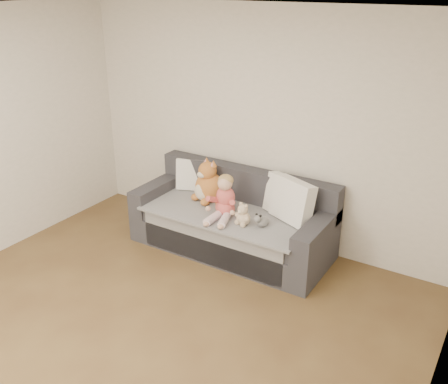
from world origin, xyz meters
name	(u,v)px	position (x,y,z in m)	size (l,w,h in m)	color
room_shell	(134,192)	(0.00, 0.42, 1.30)	(5.00, 5.00, 5.00)	brown
sofa	(233,222)	(-0.09, 2.06, 0.31)	(2.20, 0.94, 0.85)	#2D2C32
cushion_left	(194,174)	(-0.78, 2.31, 0.66)	(0.44, 0.32, 0.38)	white
cushion_right_back	(284,197)	(0.44, 2.23, 0.69)	(0.51, 0.38, 0.44)	white
cushion_right_front	(292,201)	(0.57, 2.16, 0.70)	(0.53, 0.39, 0.46)	white
toddler	(224,199)	(-0.08, 1.86, 0.67)	(0.33, 0.48, 0.47)	#CA474D
plush_cat	(209,185)	(-0.45, 2.12, 0.66)	(0.40, 0.36, 0.52)	#A34D24
teddy_bear	(243,216)	(0.19, 1.80, 0.57)	(0.19, 0.15, 0.25)	#D2B291
plush_cow	(262,220)	(0.37, 1.87, 0.54)	(0.13, 0.20, 0.16)	white
sippy_cup	(225,209)	(-0.10, 1.91, 0.53)	(0.10, 0.08, 0.11)	#53389B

